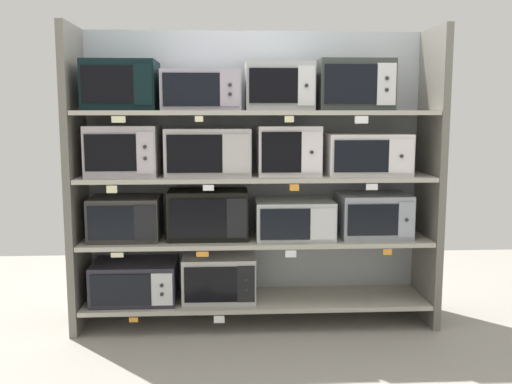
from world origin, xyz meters
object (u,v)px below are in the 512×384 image
at_px(microwave_11, 202,91).
at_px(microwave_8, 288,150).
at_px(microwave_2, 126,218).
at_px(microwave_4, 294,218).
at_px(microwave_7, 208,152).
at_px(microwave_9, 366,154).
at_px(microwave_12, 279,87).
at_px(microwave_6, 123,151).
at_px(microwave_5, 373,215).
at_px(microwave_1, 219,277).
at_px(microwave_10, 122,86).
at_px(microwave_13, 353,85).
at_px(microwave_3, 208,214).
at_px(microwave_0, 135,281).

bearing_deg(microwave_11, microwave_8, 0.01).
height_order(microwave_2, microwave_4, microwave_2).
bearing_deg(microwave_7, microwave_9, 0.00).
bearing_deg(microwave_9, microwave_12, 179.98).
bearing_deg(microwave_6, microwave_5, 0.00).
xyz_separation_m(microwave_8, microwave_11, (-0.59, -0.00, 0.40)).
xyz_separation_m(microwave_5, microwave_6, (-1.72, -0.00, 0.46)).
distance_m(microwave_1, microwave_10, 1.47).
height_order(microwave_6, microwave_7, microwave_6).
relative_size(microwave_9, microwave_10, 1.19).
bearing_deg(microwave_10, microwave_7, -0.02).
relative_size(microwave_2, microwave_9, 0.84).
xyz_separation_m(microwave_4, microwave_13, (0.40, 0.00, 0.91)).
height_order(microwave_10, microwave_12, microwave_10).
relative_size(microwave_3, microwave_6, 1.16).
xyz_separation_m(microwave_0, microwave_1, (0.58, -0.00, 0.02)).
distance_m(microwave_2, microwave_10, 0.89).
distance_m(microwave_0, microwave_4, 1.19).
relative_size(microwave_2, microwave_8, 1.12).
distance_m(microwave_2, microwave_12, 1.38).
relative_size(microwave_9, microwave_12, 1.24).
distance_m(microwave_9, microwave_10, 1.72).
bearing_deg(microwave_13, microwave_12, 179.98).
relative_size(microwave_4, microwave_6, 1.14).
xyz_separation_m(microwave_5, microwave_13, (-0.16, -0.00, 0.90)).
xyz_separation_m(microwave_5, microwave_9, (-0.06, -0.00, 0.43)).
height_order(microwave_6, microwave_10, microwave_10).
bearing_deg(microwave_13, microwave_7, -180.00).
height_order(microwave_8, microwave_12, microwave_12).
bearing_deg(microwave_10, microwave_0, -0.36).
relative_size(microwave_12, microwave_13, 0.91).
relative_size(microwave_0, microwave_5, 1.19).
xyz_separation_m(microwave_3, microwave_6, (-0.56, 0.00, 0.44)).
height_order(microwave_7, microwave_8, microwave_8).
distance_m(microwave_0, microwave_12, 1.67).
bearing_deg(microwave_1, microwave_5, 0.02).
bearing_deg(microwave_12, microwave_10, 180.00).
bearing_deg(microwave_9, microwave_5, 0.15).
distance_m(microwave_8, microwave_9, 0.54).
relative_size(microwave_0, microwave_6, 1.22).
height_order(microwave_2, microwave_3, microwave_3).
bearing_deg(microwave_3, microwave_13, 0.01).
relative_size(microwave_2, microwave_6, 1.00).
relative_size(microwave_7, microwave_9, 1.02).
relative_size(microwave_4, microwave_13, 1.08).
height_order(microwave_4, microwave_11, microwave_11).
distance_m(microwave_10, microwave_12, 1.05).
distance_m(microwave_1, microwave_3, 0.46).
distance_m(microwave_4, microwave_13, 1.00).
bearing_deg(microwave_4, microwave_5, 0.03).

